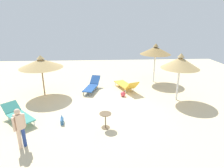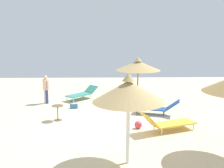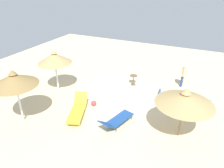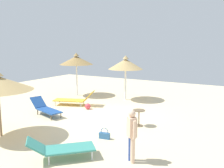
{
  "view_description": "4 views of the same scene",
  "coord_description": "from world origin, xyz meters",
  "px_view_note": "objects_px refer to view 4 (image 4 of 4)",
  "views": [
    {
      "loc": [
        9.08,
        -0.5,
        4.42
      ],
      "look_at": [
        0.46,
        -0.0,
        1.44
      ],
      "focal_mm": 30.55,
      "sensor_mm": 36.0,
      "label": 1
    },
    {
      "loc": [
        -0.11,
        11.5,
        3.82
      ],
      "look_at": [
        -0.39,
        -0.31,
        1.62
      ],
      "focal_mm": 45.04,
      "sensor_mm": 36.0,
      "label": 2
    },
    {
      "loc": [
        -9.86,
        -4.34,
        6.44
      ],
      "look_at": [
        -0.36,
        0.12,
        1.02
      ],
      "focal_mm": 32.97,
      "sensor_mm": 36.0,
      "label": 3
    },
    {
      "loc": [
        6.01,
        -9.54,
        3.36
      ],
      "look_at": [
        0.21,
        0.48,
        1.5
      ],
      "focal_mm": 40.13,
      "sensor_mm": 36.0,
      "label": 4
    }
  ],
  "objects_px": {
    "side_table_round": "(139,115)",
    "parasol_umbrella_back": "(126,64)",
    "parasol_umbrella_near_right": "(76,60)",
    "lounge_chair_far_left": "(61,148)",
    "lounge_chair_edge": "(45,108)",
    "person_standing_center": "(132,133)",
    "handbag": "(104,135)",
    "lounge_chair_front": "(75,99)",
    "beach_ball": "(88,106)"
  },
  "relations": [
    {
      "from": "parasol_umbrella_back",
      "to": "lounge_chair_far_left",
      "type": "height_order",
      "value": "parasol_umbrella_back"
    },
    {
      "from": "parasol_umbrella_near_right",
      "to": "side_table_round",
      "type": "height_order",
      "value": "parasol_umbrella_near_right"
    },
    {
      "from": "handbag",
      "to": "lounge_chair_edge",
      "type": "bearing_deg",
      "value": 163.81
    },
    {
      "from": "parasol_umbrella_back",
      "to": "handbag",
      "type": "distance_m",
      "value": 6.77
    },
    {
      "from": "beach_ball",
      "to": "side_table_round",
      "type": "bearing_deg",
      "value": -18.45
    },
    {
      "from": "lounge_chair_front",
      "to": "handbag",
      "type": "relative_size",
      "value": 5.62
    },
    {
      "from": "lounge_chair_front",
      "to": "person_standing_center",
      "type": "bearing_deg",
      "value": -38.66
    },
    {
      "from": "parasol_umbrella_back",
      "to": "beach_ball",
      "type": "bearing_deg",
      "value": -102.44
    },
    {
      "from": "lounge_chair_far_left",
      "to": "side_table_round",
      "type": "relative_size",
      "value": 2.77
    },
    {
      "from": "parasol_umbrella_near_right",
      "to": "handbag",
      "type": "relative_size",
      "value": 6.73
    },
    {
      "from": "lounge_chair_front",
      "to": "beach_ball",
      "type": "distance_m",
      "value": 1.16
    },
    {
      "from": "lounge_chair_far_left",
      "to": "side_table_round",
      "type": "distance_m",
      "value": 3.99
    },
    {
      "from": "lounge_chair_front",
      "to": "handbag",
      "type": "distance_m",
      "value": 5.26
    },
    {
      "from": "parasol_umbrella_back",
      "to": "lounge_chair_front",
      "type": "distance_m",
      "value": 3.67
    },
    {
      "from": "parasol_umbrella_near_right",
      "to": "lounge_chair_far_left",
      "type": "xyz_separation_m",
      "value": [
        5.34,
        -7.62,
        -1.96
      ]
    },
    {
      "from": "person_standing_center",
      "to": "handbag",
      "type": "distance_m",
      "value": 2.07
    },
    {
      "from": "person_standing_center",
      "to": "beach_ball",
      "type": "height_order",
      "value": "person_standing_center"
    },
    {
      "from": "lounge_chair_front",
      "to": "side_table_round",
      "type": "distance_m",
      "value": 4.73
    },
    {
      "from": "parasol_umbrella_back",
      "to": "lounge_chair_far_left",
      "type": "xyz_separation_m",
      "value": [
        1.98,
        -8.05,
        -1.82
      ]
    },
    {
      "from": "lounge_chair_far_left",
      "to": "side_table_round",
      "type": "height_order",
      "value": "lounge_chair_far_left"
    },
    {
      "from": "parasol_umbrella_back",
      "to": "beach_ball",
      "type": "relative_size",
      "value": 8.8
    },
    {
      "from": "lounge_chair_edge",
      "to": "handbag",
      "type": "bearing_deg",
      "value": -16.19
    },
    {
      "from": "parasol_umbrella_back",
      "to": "lounge_chair_edge",
      "type": "bearing_deg",
      "value": -110.07
    },
    {
      "from": "lounge_chair_far_left",
      "to": "lounge_chair_front",
      "type": "xyz_separation_m",
      "value": [
        -3.74,
        5.38,
        0.0
      ]
    },
    {
      "from": "lounge_chair_edge",
      "to": "lounge_chair_front",
      "type": "bearing_deg",
      "value": 89.27
    },
    {
      "from": "lounge_chair_front",
      "to": "lounge_chair_edge",
      "type": "bearing_deg",
      "value": -90.73
    },
    {
      "from": "parasol_umbrella_near_right",
      "to": "handbag",
      "type": "height_order",
      "value": "parasol_umbrella_near_right"
    },
    {
      "from": "beach_ball",
      "to": "lounge_chair_front",
      "type": "bearing_deg",
      "value": 163.18
    },
    {
      "from": "lounge_chair_far_left",
      "to": "person_standing_center",
      "type": "relative_size",
      "value": 1.22
    },
    {
      "from": "lounge_chair_front",
      "to": "handbag",
      "type": "height_order",
      "value": "lounge_chair_front"
    },
    {
      "from": "beach_ball",
      "to": "person_standing_center",
      "type": "bearing_deg",
      "value": -42.63
    },
    {
      "from": "lounge_chair_edge",
      "to": "person_standing_center",
      "type": "distance_m",
      "value": 6.1
    },
    {
      "from": "lounge_chair_far_left",
      "to": "lounge_chair_edge",
      "type": "distance_m",
      "value": 4.92
    },
    {
      "from": "parasol_umbrella_near_right",
      "to": "parasol_umbrella_back",
      "type": "bearing_deg",
      "value": 7.35
    },
    {
      "from": "parasol_umbrella_near_right",
      "to": "lounge_chair_edge",
      "type": "bearing_deg",
      "value": -70.52
    },
    {
      "from": "parasol_umbrella_near_right",
      "to": "lounge_chair_front",
      "type": "relative_size",
      "value": 1.2
    },
    {
      "from": "lounge_chair_edge",
      "to": "handbag",
      "type": "height_order",
      "value": "lounge_chair_edge"
    },
    {
      "from": "parasol_umbrella_near_right",
      "to": "lounge_chair_far_left",
      "type": "bearing_deg",
      "value": -54.98
    },
    {
      "from": "person_standing_center",
      "to": "lounge_chair_edge",
      "type": "bearing_deg",
      "value": 158.04
    },
    {
      "from": "lounge_chair_edge",
      "to": "parasol_umbrella_near_right",
      "type": "bearing_deg",
      "value": 109.48
    },
    {
      "from": "parasol_umbrella_back",
      "to": "lounge_chair_front",
      "type": "bearing_deg",
      "value": -123.36
    },
    {
      "from": "parasol_umbrella_near_right",
      "to": "handbag",
      "type": "xyz_separation_m",
      "value": [
        5.61,
        -5.62,
        -2.17
      ]
    },
    {
      "from": "person_standing_center",
      "to": "handbag",
      "type": "xyz_separation_m",
      "value": [
        -1.6,
        1.1,
        -0.72
      ]
    },
    {
      "from": "side_table_round",
      "to": "parasol_umbrella_back",
      "type": "bearing_deg",
      "value": 123.54
    },
    {
      "from": "parasol_umbrella_near_right",
      "to": "lounge_chair_edge",
      "type": "relative_size",
      "value": 1.3
    },
    {
      "from": "parasol_umbrella_near_right",
      "to": "side_table_round",
      "type": "bearing_deg",
      "value": -31.24
    },
    {
      "from": "lounge_chair_front",
      "to": "lounge_chair_edge",
      "type": "distance_m",
      "value": 2.21
    },
    {
      "from": "handbag",
      "to": "beach_ball",
      "type": "relative_size",
      "value": 1.36
    },
    {
      "from": "lounge_chair_edge",
      "to": "side_table_round",
      "type": "distance_m",
      "value": 4.58
    },
    {
      "from": "lounge_chair_far_left",
      "to": "beach_ball",
      "type": "relative_size",
      "value": 6.13
    }
  ]
}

